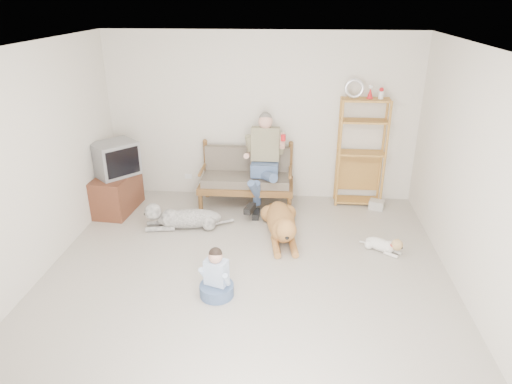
# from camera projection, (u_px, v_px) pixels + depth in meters

# --- Properties ---
(floor) EXTENTS (5.50, 5.50, 0.00)m
(floor) POSITION_uv_depth(u_px,v_px,m) (244.00, 288.00, 5.38)
(floor) COLOR beige
(floor) RESTS_ON ground
(ceiling) EXTENTS (5.50, 5.50, 0.00)m
(ceiling) POSITION_uv_depth(u_px,v_px,m) (241.00, 50.00, 4.30)
(ceiling) COLOR white
(ceiling) RESTS_ON ground
(wall_back) EXTENTS (5.00, 0.00, 5.00)m
(wall_back) POSITION_uv_depth(u_px,v_px,m) (261.00, 118.00, 7.35)
(wall_back) COLOR beige
(wall_back) RESTS_ON ground
(wall_left) EXTENTS (0.00, 5.50, 5.50)m
(wall_left) POSITION_uv_depth(u_px,v_px,m) (17.00, 176.00, 5.03)
(wall_left) COLOR beige
(wall_left) RESTS_ON ground
(wall_right) EXTENTS (0.00, 5.50, 5.50)m
(wall_right) POSITION_uv_depth(u_px,v_px,m) (486.00, 190.00, 4.65)
(wall_right) COLOR beige
(wall_right) RESTS_ON ground
(loveseat) EXTENTS (1.51, 0.71, 0.95)m
(loveseat) POSITION_uv_depth(u_px,v_px,m) (247.00, 176.00, 7.36)
(loveseat) COLOR brown
(loveseat) RESTS_ON ground
(man) EXTENTS (0.58, 0.83, 1.35)m
(man) POSITION_uv_depth(u_px,v_px,m) (263.00, 168.00, 7.07)
(man) COLOR #475682
(man) RESTS_ON loveseat
(etagere) EXTENTS (0.77, 0.34, 2.03)m
(etagere) POSITION_uv_depth(u_px,v_px,m) (361.00, 152.00, 7.23)
(etagere) COLOR #BF883C
(etagere) RESTS_ON ground
(book_stack) EXTENTS (0.27, 0.24, 0.15)m
(book_stack) POSITION_uv_depth(u_px,v_px,m) (377.00, 205.00, 7.33)
(book_stack) COLOR beige
(book_stack) RESTS_ON ground
(tv_stand) EXTENTS (0.58, 0.94, 0.60)m
(tv_stand) POSITION_uv_depth(u_px,v_px,m) (117.00, 193.00, 7.21)
(tv_stand) COLOR brown
(tv_stand) RESTS_ON ground
(crt_tv) EXTENTS (0.78, 0.79, 0.52)m
(crt_tv) POSITION_uv_depth(u_px,v_px,m) (115.00, 159.00, 7.02)
(crt_tv) COLOR slate
(crt_tv) RESTS_ON tv_stand
(wall_outlet) EXTENTS (0.12, 0.02, 0.08)m
(wall_outlet) POSITION_uv_depth(u_px,v_px,m) (188.00, 176.00, 7.85)
(wall_outlet) COLOR white
(wall_outlet) RESTS_ON ground
(golden_retriever) EXTENTS (0.55, 1.61, 0.49)m
(golden_retriever) POSITION_uv_depth(u_px,v_px,m) (282.00, 223.00, 6.46)
(golden_retriever) COLOR #A67639
(golden_retriever) RESTS_ON ground
(shaggy_dog) EXTENTS (1.35, 0.48, 0.40)m
(shaggy_dog) POSITION_uv_depth(u_px,v_px,m) (181.00, 218.00, 6.71)
(shaggy_dog) COLOR white
(shaggy_dog) RESTS_ON ground
(terrier) EXTENTS (0.56, 0.44, 0.24)m
(terrier) POSITION_uv_depth(u_px,v_px,m) (385.00, 245.00, 6.10)
(terrier) COLOR silver
(terrier) RESTS_ON ground
(child) EXTENTS (0.39, 0.39, 0.62)m
(child) POSITION_uv_depth(u_px,v_px,m) (216.00, 279.00, 5.17)
(child) COLOR #475682
(child) RESTS_ON ground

